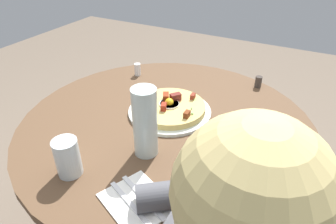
{
  "coord_description": "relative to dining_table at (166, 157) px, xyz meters",
  "views": [
    {
      "loc": [
        0.76,
        0.41,
        1.3
      ],
      "look_at": [
        -0.03,
        -0.01,
        0.72
      ],
      "focal_mm": 31.89,
      "sensor_mm": 36.0,
      "label": 1
    }
  ],
  "objects": [
    {
      "name": "water_glass",
      "position": [
        0.35,
        -0.11,
        0.22
      ],
      "size": [
        0.07,
        0.07,
        0.11
      ],
      "primitive_type": "cylinder",
      "color": "silver",
      "rests_on": "dining_table"
    },
    {
      "name": "napkin",
      "position": [
        0.35,
        0.11,
        0.17
      ],
      "size": [
        0.2,
        0.21,
        0.0
      ],
      "primitive_type": "cube",
      "rotation": [
        0.0,
        0.0,
        1.16
      ],
      "color": "white",
      "rests_on": "dining_table"
    },
    {
      "name": "knife",
      "position": [
        0.34,
        0.11,
        0.17
      ],
      "size": [
        0.08,
        0.17,
        0.0
      ],
      "primitive_type": "cube",
      "rotation": [
        0.0,
        0.0,
        1.16
      ],
      "color": "silver",
      "rests_on": "napkin"
    },
    {
      "name": "pepper_shaker",
      "position": [
        -0.41,
        0.22,
        0.19
      ],
      "size": [
        0.03,
        0.03,
        0.05
      ],
      "primitive_type": "cylinder",
      "color": "#3F3833",
      "rests_on": "dining_table"
    },
    {
      "name": "fork",
      "position": [
        0.37,
        0.1,
        0.17
      ],
      "size": [
        0.08,
        0.17,
        0.0
      ],
      "primitive_type": "cube",
      "rotation": [
        0.0,
        0.0,
        1.16
      ],
      "color": "silver",
      "rests_on": "napkin"
    },
    {
      "name": "breakfast_pizza",
      "position": [
        -0.05,
        -0.01,
        0.19
      ],
      "size": [
        0.26,
        0.26,
        0.05
      ],
      "color": "tan",
      "rests_on": "pizza_plate"
    },
    {
      "name": "dining_table",
      "position": [
        0.0,
        0.0,
        0.0
      ],
      "size": [
        1.02,
        1.02,
        0.7
      ],
      "color": "brown",
      "rests_on": "ground_plane"
    },
    {
      "name": "water_bottle",
      "position": [
        0.18,
        0.03,
        0.27
      ],
      "size": [
        0.07,
        0.07,
        0.22
      ],
      "primitive_type": "cylinder",
      "color": "silver",
      "rests_on": "dining_table"
    },
    {
      "name": "pizza_plate",
      "position": [
        -0.05,
        -0.01,
        0.17
      ],
      "size": [
        0.3,
        0.3,
        0.01
      ],
      "primitive_type": "cylinder",
      "color": "silver",
      "rests_on": "dining_table"
    },
    {
      "name": "bread_plate",
      "position": [
        0.04,
        0.37,
        0.17
      ],
      "size": [
        0.18,
        0.18,
        0.01
      ],
      "primitive_type": "cylinder",
      "color": "silver",
      "rests_on": "dining_table"
    },
    {
      "name": "salt_shaker",
      "position": [
        -0.27,
        -0.29,
        0.19
      ],
      "size": [
        0.03,
        0.03,
        0.05
      ],
      "primitive_type": "cylinder",
      "color": "white",
      "rests_on": "dining_table"
    }
  ]
}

